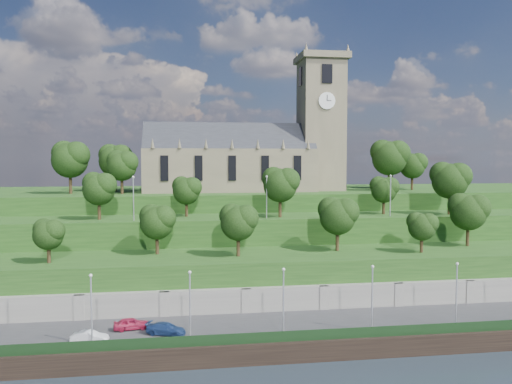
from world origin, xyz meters
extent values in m
plane|color=black|center=(0.00, 0.00, 0.00)|extent=(320.00, 320.00, 0.00)
cube|color=#2D2D30|center=(0.00, 6.00, 1.00)|extent=(160.00, 12.00, 2.00)
cube|color=black|center=(0.00, -0.05, 1.10)|extent=(160.00, 0.50, 2.20)
cube|color=black|center=(0.00, 0.60, 2.60)|extent=(160.00, 0.10, 1.20)
cube|color=slate|center=(0.00, 12.00, 2.50)|extent=(160.00, 2.00, 5.00)
cube|color=slate|center=(-25.00, 11.20, 2.50)|extent=(1.20, 0.60, 5.00)
cube|color=slate|center=(-15.00, 11.20, 2.50)|extent=(1.20, 0.60, 5.00)
cube|color=slate|center=(-5.00, 11.20, 2.50)|extent=(1.20, 0.60, 5.00)
cube|color=slate|center=(5.00, 11.20, 2.50)|extent=(1.20, 0.60, 5.00)
cube|color=slate|center=(15.00, 11.20, 2.50)|extent=(1.20, 0.60, 5.00)
cube|color=slate|center=(25.00, 11.20, 2.50)|extent=(1.20, 0.60, 5.00)
cube|color=#1D3F15|center=(0.00, 18.00, 4.00)|extent=(160.00, 12.00, 8.00)
cube|color=#1D3F15|center=(0.00, 29.00, 6.00)|extent=(160.00, 10.00, 12.00)
cube|color=#1D3F15|center=(0.00, 50.00, 7.50)|extent=(160.00, 32.00, 15.00)
cube|color=brown|center=(-4.00, 46.00, 19.00)|extent=(32.00, 12.00, 8.00)
cube|color=#22242A|center=(-4.00, 46.00, 23.00)|extent=(32.00, 10.18, 10.18)
cone|color=brown|center=(-18.00, 40.00, 23.90)|extent=(0.70, 0.70, 1.80)
cone|color=brown|center=(-13.33, 40.00, 23.90)|extent=(0.70, 0.70, 1.80)
cone|color=brown|center=(-8.67, 40.00, 23.90)|extent=(0.70, 0.70, 1.80)
cone|color=brown|center=(-4.00, 40.00, 23.90)|extent=(0.70, 0.70, 1.80)
cone|color=brown|center=(0.67, 40.00, 23.90)|extent=(0.70, 0.70, 1.80)
cone|color=brown|center=(5.33, 40.00, 23.90)|extent=(0.70, 0.70, 1.80)
cone|color=brown|center=(10.00, 40.00, 23.90)|extent=(0.70, 0.70, 1.80)
cube|color=black|center=(-16.00, 39.92, 19.50)|extent=(1.40, 0.25, 4.50)
cube|color=black|center=(-10.00, 39.92, 19.50)|extent=(1.40, 0.25, 4.50)
cube|color=black|center=(-4.00, 39.92, 19.50)|extent=(1.40, 0.25, 4.50)
cube|color=black|center=(2.00, 39.92, 19.50)|extent=(1.40, 0.25, 4.50)
cube|color=black|center=(8.00, 39.92, 19.50)|extent=(1.40, 0.25, 4.50)
cube|color=brown|center=(14.00, 46.00, 27.50)|extent=(8.00, 8.00, 25.00)
cube|color=brown|center=(14.00, 46.00, 40.60)|extent=(9.20, 9.20, 1.20)
cone|color=brown|center=(10.00, 42.00, 41.80)|extent=(0.80, 0.80, 1.60)
cone|color=brown|center=(10.00, 50.00, 41.80)|extent=(0.80, 0.80, 1.60)
cone|color=brown|center=(18.00, 42.00, 41.80)|extent=(0.80, 0.80, 1.60)
cone|color=brown|center=(18.00, 50.00, 41.80)|extent=(0.80, 0.80, 1.60)
cube|color=black|center=(14.00, 41.92, 37.00)|extent=(2.00, 0.25, 3.50)
cube|color=black|center=(14.00, 50.08, 37.00)|extent=(2.00, 0.25, 3.50)
cube|color=black|center=(9.92, 46.00, 37.00)|extent=(0.25, 2.00, 3.50)
cube|color=black|center=(18.08, 46.00, 37.00)|extent=(0.25, 2.00, 3.50)
cylinder|color=white|center=(14.00, 41.88, 32.00)|extent=(3.20, 0.30, 3.20)
cylinder|color=white|center=(18.12, 46.00, 32.00)|extent=(0.30, 3.20, 3.20)
cube|color=black|center=(14.00, 41.70, 32.50)|extent=(0.12, 0.05, 1.10)
cube|color=black|center=(14.40, 41.70, 32.00)|extent=(0.80, 0.05, 0.12)
cylinder|color=black|center=(-29.55, 16.00, 9.21)|extent=(0.47, 0.47, 2.43)
sphere|color=black|center=(-29.55, 16.00, 11.56)|extent=(3.78, 3.78, 3.78)
sphere|color=black|center=(-28.79, 15.62, 12.13)|extent=(2.83, 2.83, 2.83)
sphere|color=black|center=(-30.21, 16.47, 12.32)|extent=(2.65, 2.65, 2.65)
cylinder|color=black|center=(-16.30, 20.00, 9.49)|extent=(0.49, 0.49, 2.98)
sphere|color=black|center=(-16.30, 20.00, 12.36)|extent=(4.63, 4.63, 4.63)
sphere|color=black|center=(-15.38, 19.54, 13.06)|extent=(3.47, 3.47, 3.47)
sphere|color=black|center=(-17.11, 20.58, 13.29)|extent=(3.24, 3.24, 3.24)
cylinder|color=black|center=(-5.36, 17.00, 9.54)|extent=(0.50, 0.50, 3.07)
sphere|color=black|center=(-5.36, 17.00, 12.51)|extent=(4.78, 4.78, 4.78)
sphere|color=black|center=(-4.41, 16.52, 13.23)|extent=(3.59, 3.59, 3.59)
sphere|color=black|center=(-6.20, 17.60, 13.47)|extent=(3.35, 3.35, 3.35)
cylinder|color=black|center=(9.13, 19.00, 9.66)|extent=(0.51, 0.51, 3.33)
sphere|color=black|center=(9.13, 19.00, 12.88)|extent=(5.18, 5.18, 5.18)
sphere|color=black|center=(10.16, 18.48, 13.66)|extent=(3.88, 3.88, 3.88)
sphere|color=black|center=(8.22, 19.65, 13.92)|extent=(3.62, 3.62, 3.62)
cylinder|color=black|center=(20.43, 16.00, 9.23)|extent=(0.47, 0.47, 2.46)
sphere|color=black|center=(20.43, 16.00, 11.62)|extent=(3.83, 3.83, 3.83)
sphere|color=black|center=(21.20, 15.62, 12.19)|extent=(2.88, 2.88, 2.88)
sphere|color=black|center=(19.76, 16.48, 12.38)|extent=(2.68, 2.68, 2.68)
cylinder|color=black|center=(29.80, 20.00, 9.72)|extent=(0.51, 0.51, 3.44)
sphere|color=black|center=(29.80, 20.00, 13.05)|extent=(5.36, 5.36, 5.36)
sphere|color=black|center=(30.87, 19.46, 13.86)|extent=(4.02, 4.02, 4.02)
sphere|color=black|center=(28.86, 20.67, 14.12)|extent=(3.75, 3.75, 3.75)
cylinder|color=black|center=(-25.28, 28.00, 13.55)|extent=(0.50, 0.50, 3.10)
sphere|color=black|center=(-25.28, 28.00, 16.55)|extent=(4.83, 4.83, 4.83)
sphere|color=black|center=(-24.31, 27.52, 17.28)|extent=(3.62, 3.62, 3.62)
sphere|color=black|center=(-26.12, 28.60, 17.52)|extent=(3.38, 3.38, 3.38)
cylinder|color=black|center=(-12.22, 30.00, 13.38)|extent=(0.48, 0.48, 2.76)
sphere|color=black|center=(-12.22, 30.00, 16.05)|extent=(4.30, 4.30, 4.30)
sphere|color=black|center=(-11.36, 29.57, 16.70)|extent=(3.22, 3.22, 3.22)
sphere|color=black|center=(-12.97, 30.54, 16.91)|extent=(3.01, 3.01, 3.01)
cylinder|color=black|center=(2.30, 27.00, 13.71)|extent=(0.51, 0.51, 3.41)
sphere|color=black|center=(2.30, 27.00, 17.01)|extent=(5.31, 5.31, 5.31)
sphere|color=black|center=(3.36, 26.47, 17.80)|extent=(3.98, 3.98, 3.98)
sphere|color=black|center=(1.37, 27.66, 18.07)|extent=(3.72, 3.72, 3.72)
cylinder|color=black|center=(20.15, 29.00, 13.35)|extent=(0.48, 0.48, 2.71)
sphere|color=black|center=(20.15, 29.00, 15.97)|extent=(4.22, 4.22, 4.22)
sphere|color=black|center=(21.00, 28.58, 16.61)|extent=(3.16, 3.16, 3.16)
sphere|color=black|center=(19.42, 29.53, 16.82)|extent=(2.95, 2.95, 2.95)
cylinder|color=black|center=(30.65, 27.00, 13.87)|extent=(0.53, 0.53, 3.74)
sphere|color=black|center=(30.65, 27.00, 17.49)|extent=(5.83, 5.83, 5.83)
sphere|color=black|center=(31.82, 26.42, 18.37)|extent=(4.37, 4.37, 4.37)
sphere|color=black|center=(29.63, 27.73, 18.66)|extent=(4.08, 4.08, 4.08)
cylinder|color=black|center=(-32.41, 42.00, 17.02)|extent=(0.54, 0.54, 4.03)
sphere|color=black|center=(-32.41, 42.00, 20.91)|extent=(6.27, 6.27, 6.27)
sphere|color=black|center=(-31.16, 41.37, 21.85)|extent=(4.70, 4.70, 4.70)
sphere|color=black|center=(-33.51, 42.78, 22.17)|extent=(4.39, 4.39, 4.39)
cylinder|color=black|center=(-25.54, 48.00, 16.94)|extent=(0.53, 0.53, 3.88)
sphere|color=black|center=(-25.54, 48.00, 20.69)|extent=(6.03, 6.03, 6.03)
sphere|color=black|center=(-24.34, 47.40, 21.59)|extent=(4.52, 4.52, 4.52)
sphere|color=black|center=(-26.60, 48.75, 21.89)|extent=(4.22, 4.22, 4.22)
cylinder|color=black|center=(-23.34, 40.00, 16.65)|extent=(0.51, 0.51, 3.30)
sphere|color=black|center=(-23.34, 40.00, 19.84)|extent=(5.13, 5.13, 5.13)
sphere|color=black|center=(-22.31, 39.49, 20.61)|extent=(3.85, 3.85, 3.85)
sphere|color=black|center=(-24.23, 40.64, 20.86)|extent=(3.59, 3.59, 3.59)
cylinder|color=black|center=(26.54, 42.00, 17.12)|extent=(0.55, 0.55, 4.25)
sphere|color=black|center=(26.54, 42.00, 21.23)|extent=(6.61, 6.61, 6.61)
sphere|color=black|center=(27.87, 41.34, 22.22)|extent=(4.96, 4.96, 4.96)
sphere|color=black|center=(25.39, 42.83, 22.55)|extent=(4.62, 4.62, 4.62)
cylinder|color=black|center=(30.49, 50.00, 17.00)|extent=(0.54, 0.54, 4.01)
sphere|color=black|center=(30.49, 50.00, 20.88)|extent=(6.24, 6.24, 6.24)
sphere|color=black|center=(31.73, 49.38, 21.81)|extent=(4.68, 4.68, 4.68)
sphere|color=black|center=(29.39, 50.78, 22.13)|extent=(4.36, 4.36, 4.36)
cylinder|color=black|center=(32.20, 44.00, 16.61)|extent=(0.50, 0.50, 3.21)
sphere|color=black|center=(32.20, 44.00, 19.71)|extent=(5.00, 5.00, 5.00)
sphere|color=black|center=(33.20, 43.50, 20.46)|extent=(3.75, 3.75, 3.75)
sphere|color=black|center=(31.32, 44.63, 20.71)|extent=(3.50, 3.50, 3.50)
cylinder|color=#B2B2B7|center=(-22.00, 2.50, 5.59)|extent=(0.16, 0.16, 7.18)
sphere|color=silver|center=(-22.00, 2.50, 9.30)|extent=(0.36, 0.36, 0.36)
cylinder|color=#B2B2B7|center=(-12.00, 2.50, 5.59)|extent=(0.16, 0.16, 7.18)
sphere|color=silver|center=(-12.00, 2.50, 9.30)|extent=(0.36, 0.36, 0.36)
cylinder|color=#B2B2B7|center=(-2.00, 2.50, 5.59)|extent=(0.16, 0.16, 7.18)
sphere|color=silver|center=(-2.00, 2.50, 9.30)|extent=(0.36, 0.36, 0.36)
cylinder|color=#B2B2B7|center=(8.00, 2.50, 5.59)|extent=(0.16, 0.16, 7.18)
sphere|color=silver|center=(8.00, 2.50, 9.30)|extent=(0.36, 0.36, 0.36)
cylinder|color=#B2B2B7|center=(18.00, 2.50, 5.59)|extent=(0.16, 0.16, 7.18)
sphere|color=silver|center=(18.00, 2.50, 9.30)|extent=(0.36, 0.36, 0.36)
cylinder|color=#B2B2B7|center=(-20.00, 26.00, 15.16)|extent=(0.16, 0.16, 6.32)
sphere|color=silver|center=(-20.00, 26.00, 18.44)|extent=(0.36, 0.36, 0.36)
cylinder|color=#B2B2B7|center=(0.00, 26.00, 15.16)|extent=(0.16, 0.16, 6.32)
sphere|color=silver|center=(0.00, 26.00, 18.44)|extent=(0.36, 0.36, 0.36)
cylinder|color=#B2B2B7|center=(20.00, 26.00, 15.16)|extent=(0.16, 0.16, 6.32)
sphere|color=silver|center=(20.00, 26.00, 18.44)|extent=(0.36, 0.36, 0.36)
imported|color=#A01A3B|center=(-18.54, 6.93, 2.66)|extent=(4.09, 2.14, 1.33)
imported|color=silver|center=(-22.39, 3.35, 2.62)|extent=(3.92, 1.94, 1.23)
imported|color=navy|center=(-14.60, 4.72, 2.63)|extent=(4.72, 3.24, 1.27)
camera|label=1|loc=(-12.36, -49.39, 21.17)|focal=35.00mm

